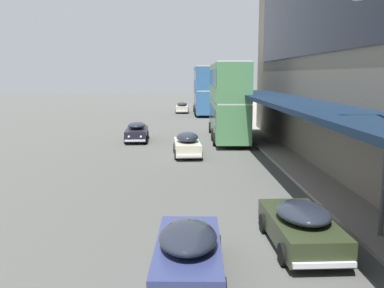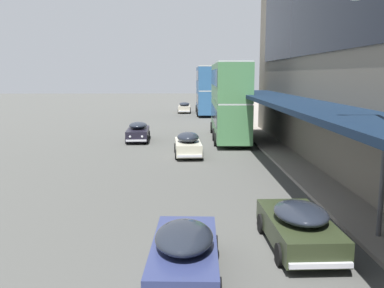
# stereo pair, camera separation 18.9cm
# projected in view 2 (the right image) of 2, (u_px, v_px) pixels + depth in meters

# --- Properties ---
(transit_bus_kerbside_front) EXTENTS (2.88, 10.72, 6.38)m
(transit_bus_kerbside_front) POSITION_uv_depth(u_px,v_px,m) (207.00, 89.00, 56.87)
(transit_bus_kerbside_front) COLOR #316195
(transit_bus_kerbside_front) RESTS_ON ground
(transit_bus_kerbside_rear) EXTENTS (2.98, 11.42, 6.25)m
(transit_bus_kerbside_rear) POSITION_uv_depth(u_px,v_px,m) (229.00, 98.00, 34.90)
(transit_bus_kerbside_rear) COLOR #4F8C55
(transit_bus_kerbside_rear) RESTS_ON ground
(sedan_far_back) EXTENTS (1.87, 4.31, 1.59)m
(sedan_far_back) POSITION_uv_depth(u_px,v_px,m) (188.00, 144.00, 27.97)
(sedan_far_back) COLOR beige
(sedan_far_back) RESTS_ON ground
(sedan_second_near) EXTENTS (2.00, 4.35, 1.43)m
(sedan_second_near) POSITION_uv_depth(u_px,v_px,m) (299.00, 225.00, 13.08)
(sedan_second_near) COLOR #2C351F
(sedan_second_near) RESTS_ON ground
(sedan_trailing_near) EXTENTS (1.90, 4.64, 1.51)m
(sedan_trailing_near) POSITION_uv_depth(u_px,v_px,m) (138.00, 132.00, 34.40)
(sedan_trailing_near) COLOR black
(sedan_trailing_near) RESTS_ON ground
(sedan_lead_near) EXTENTS (1.84, 4.28, 1.49)m
(sedan_lead_near) POSITION_uv_depth(u_px,v_px,m) (184.00, 107.00, 59.81)
(sedan_lead_near) COLOR beige
(sedan_lead_near) RESTS_ON ground
(sedan_oncoming_rear) EXTENTS (1.97, 4.51, 1.48)m
(sedan_oncoming_rear) POSITION_uv_depth(u_px,v_px,m) (184.00, 252.00, 11.10)
(sedan_oncoming_rear) COLOR navy
(sedan_oncoming_rear) RESTS_ON ground
(street_lamp) EXTENTS (1.50, 0.28, 7.56)m
(street_lamp) POSITION_uv_depth(u_px,v_px,m) (383.00, 100.00, 13.09)
(street_lamp) COLOR #4C4C51
(street_lamp) RESTS_ON sidewalk_kerb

